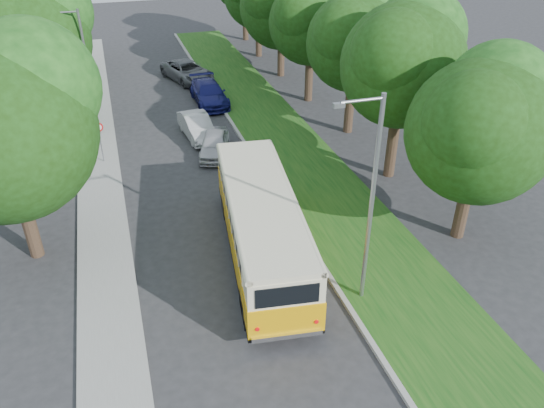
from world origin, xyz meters
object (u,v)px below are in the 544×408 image
object	(u,v)px
car_grey	(187,71)
car_blue	(209,93)
lamppost_near	(370,198)
lamppost_far	(86,70)
vintage_bus	(262,227)
car_white	(197,126)
car_silver	(215,144)

from	to	relation	value
car_grey	car_blue	bearing A→B (deg)	-101.71
lamppost_near	lamppost_far	distance (m)	20.53
car_blue	car_grey	distance (m)	5.59
vintage_bus	car_white	xyz separation A→B (m)	(-0.29, 12.96, -0.84)
vintage_bus	car_silver	distance (m)	10.29
lamppost_near	vintage_bus	bearing A→B (deg)	128.55
lamppost_far	car_white	world-z (taller)	lamppost_far
vintage_bus	car_white	distance (m)	12.99
vintage_bus	car_grey	world-z (taller)	vintage_bus
lamppost_near	vintage_bus	size ratio (longest dim) A/B	0.77
lamppost_far	car_grey	bearing A→B (deg)	51.72
car_white	car_blue	distance (m)	5.81
vintage_bus	car_grey	xyz separation A→B (m)	(0.95, 24.01, -0.79)
car_blue	lamppost_far	bearing A→B (deg)	-156.75
car_silver	car_blue	distance (m)	8.33
car_grey	car_white	bearing A→B (deg)	-114.41
car_silver	car_white	bearing A→B (deg)	117.27
lamppost_near	car_grey	size ratio (longest dim) A/B	1.48
lamppost_far	vintage_bus	distance (m)	16.43
car_white	lamppost_near	bearing A→B (deg)	-85.40
lamppost_far	car_silver	bearing A→B (deg)	-37.04
lamppost_near	car_grey	distance (m)	27.78
car_grey	lamppost_far	bearing A→B (deg)	-146.24
vintage_bus	car_silver	world-z (taller)	vintage_bus
lamppost_near	car_blue	distance (m)	22.26
car_silver	car_grey	world-z (taller)	car_grey
lamppost_far	car_grey	world-z (taller)	lamppost_far
vintage_bus	car_white	world-z (taller)	vintage_bus
car_grey	vintage_bus	bearing A→B (deg)	-110.24
vintage_bus	car_grey	distance (m)	24.04
lamppost_far	car_silver	distance (m)	8.65
vintage_bus	car_silver	xyz separation A→B (m)	(0.20, 10.25, -0.88)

